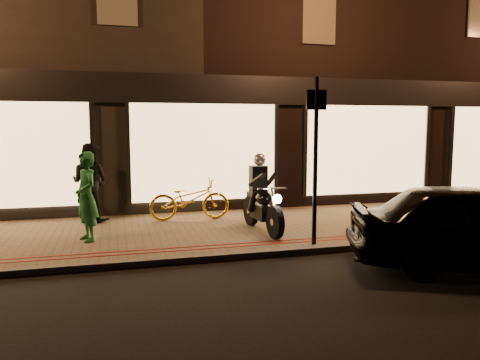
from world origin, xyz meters
name	(u,v)px	position (x,y,z in m)	size (l,w,h in m)	color
ground	(250,260)	(0.00, 0.00, 0.00)	(90.00, 90.00, 0.00)	black
sidewalk	(223,231)	(0.00, 2.00, 0.06)	(50.00, 4.00, 0.12)	brown
kerb_stone	(249,255)	(0.00, 0.05, 0.06)	(50.00, 0.14, 0.12)	#59544C
red_kerb_lines	(241,245)	(0.00, 0.55, 0.12)	(50.00, 0.26, 0.01)	maroon
building_row	(176,68)	(0.00, 8.99, 4.25)	(48.00, 10.11, 8.50)	black
motorcycle	(262,201)	(0.70, 1.53, 0.73)	(0.60, 1.94, 1.59)	black
sign_post	(316,152)	(1.30, 0.25, 1.80)	(0.35, 0.11, 3.00)	black
bicycle_gold	(190,199)	(-0.54, 3.03, 0.60)	(0.63, 1.82, 0.96)	yellow
person_green	(86,197)	(-2.70, 1.58, 0.96)	(0.61, 0.40, 1.68)	#1B682D
person_dark	(90,183)	(-2.72, 3.44, 1.00)	(0.86, 0.67, 1.76)	black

